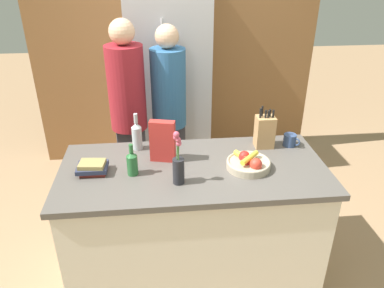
{
  "coord_description": "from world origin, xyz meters",
  "views": [
    {
      "loc": [
        -0.22,
        -2.08,
        2.14
      ],
      "look_at": [
        0.0,
        0.1,
        1.0
      ],
      "focal_mm": 35.0,
      "sensor_mm": 36.0,
      "label": 1
    }
  ],
  "objects_px": {
    "fruit_bowl": "(248,163)",
    "coffee_mug": "(290,140)",
    "knife_block": "(265,131)",
    "flower_vase": "(178,165)",
    "refrigerator": "(169,81)",
    "book_stack": "(93,168)",
    "person_at_sink": "(128,110)",
    "cereal_box": "(163,141)",
    "bottle_oil": "(132,163)",
    "person_in_blue": "(169,109)",
    "bottle_vinegar": "(137,135)"
  },
  "relations": [
    {
      "from": "refrigerator",
      "to": "flower_vase",
      "type": "bearing_deg",
      "value": -90.7
    },
    {
      "from": "refrigerator",
      "to": "bottle_oil",
      "type": "height_order",
      "value": "refrigerator"
    },
    {
      "from": "person_at_sink",
      "to": "book_stack",
      "type": "bearing_deg",
      "value": -111.68
    },
    {
      "from": "coffee_mug",
      "to": "person_in_blue",
      "type": "height_order",
      "value": "person_in_blue"
    },
    {
      "from": "bottle_oil",
      "to": "person_at_sink",
      "type": "bearing_deg",
      "value": 94.41
    },
    {
      "from": "refrigerator",
      "to": "book_stack",
      "type": "xyz_separation_m",
      "value": [
        -0.55,
        -1.49,
        -0.07
      ]
    },
    {
      "from": "cereal_box",
      "to": "coffee_mug",
      "type": "xyz_separation_m",
      "value": [
        0.92,
        0.12,
        -0.1
      ]
    },
    {
      "from": "fruit_bowl",
      "to": "coffee_mug",
      "type": "bearing_deg",
      "value": 36.89
    },
    {
      "from": "bottle_vinegar",
      "to": "book_stack",
      "type": "bearing_deg",
      "value": -132.28
    },
    {
      "from": "knife_block",
      "to": "person_in_blue",
      "type": "relative_size",
      "value": 0.19
    },
    {
      "from": "refrigerator",
      "to": "knife_block",
      "type": "bearing_deg",
      "value": -63.38
    },
    {
      "from": "cereal_box",
      "to": "bottle_oil",
      "type": "relative_size",
      "value": 1.35
    },
    {
      "from": "flower_vase",
      "to": "person_in_blue",
      "type": "bearing_deg",
      "value": 90.42
    },
    {
      "from": "fruit_bowl",
      "to": "cereal_box",
      "type": "bearing_deg",
      "value": 163.6
    },
    {
      "from": "refrigerator",
      "to": "bottle_oil",
      "type": "xyz_separation_m",
      "value": [
        -0.3,
        -1.53,
        -0.03
      ]
    },
    {
      "from": "fruit_bowl",
      "to": "person_at_sink",
      "type": "xyz_separation_m",
      "value": [
        -0.81,
        0.86,
        0.05
      ]
    },
    {
      "from": "bottle_vinegar",
      "to": "fruit_bowl",
      "type": "bearing_deg",
      "value": -25.28
    },
    {
      "from": "book_stack",
      "to": "fruit_bowl",
      "type": "bearing_deg",
      "value": -2.28
    },
    {
      "from": "refrigerator",
      "to": "person_in_blue",
      "type": "bearing_deg",
      "value": -92.75
    },
    {
      "from": "refrigerator",
      "to": "fruit_bowl",
      "type": "xyz_separation_m",
      "value": [
        0.44,
        -1.53,
        -0.08
      ]
    },
    {
      "from": "fruit_bowl",
      "to": "coffee_mug",
      "type": "relative_size",
      "value": 2.63
    },
    {
      "from": "knife_block",
      "to": "bottle_vinegar",
      "type": "height_order",
      "value": "knife_block"
    },
    {
      "from": "book_stack",
      "to": "bottle_vinegar",
      "type": "bearing_deg",
      "value": 47.72
    },
    {
      "from": "flower_vase",
      "to": "fruit_bowl",
      "type": "bearing_deg",
      "value": 15.35
    },
    {
      "from": "knife_block",
      "to": "flower_vase",
      "type": "bearing_deg",
      "value": -147.13
    },
    {
      "from": "flower_vase",
      "to": "book_stack",
      "type": "bearing_deg",
      "value": 162.7
    },
    {
      "from": "person_in_blue",
      "to": "knife_block",
      "type": "bearing_deg",
      "value": -72.64
    },
    {
      "from": "bottle_oil",
      "to": "person_in_blue",
      "type": "xyz_separation_m",
      "value": [
        0.27,
        0.94,
        -0.03
      ]
    },
    {
      "from": "refrigerator",
      "to": "knife_block",
      "type": "xyz_separation_m",
      "value": [
        0.62,
        -1.24,
        0.01
      ]
    },
    {
      "from": "fruit_bowl",
      "to": "cereal_box",
      "type": "distance_m",
      "value": 0.58
    },
    {
      "from": "refrigerator",
      "to": "flower_vase",
      "type": "height_order",
      "value": "refrigerator"
    },
    {
      "from": "knife_block",
      "to": "person_at_sink",
      "type": "distance_m",
      "value": 1.14
    },
    {
      "from": "fruit_bowl",
      "to": "person_at_sink",
      "type": "bearing_deg",
      "value": 133.34
    },
    {
      "from": "cereal_box",
      "to": "book_stack",
      "type": "relative_size",
      "value": 1.49
    },
    {
      "from": "book_stack",
      "to": "person_in_blue",
      "type": "distance_m",
      "value": 1.05
    },
    {
      "from": "bottle_oil",
      "to": "coffee_mug",
      "type": "bearing_deg",
      "value": 14.07
    },
    {
      "from": "knife_block",
      "to": "refrigerator",
      "type": "bearing_deg",
      "value": 116.62
    },
    {
      "from": "refrigerator",
      "to": "person_at_sink",
      "type": "height_order",
      "value": "refrigerator"
    },
    {
      "from": "refrigerator",
      "to": "book_stack",
      "type": "bearing_deg",
      "value": -110.41
    },
    {
      "from": "book_stack",
      "to": "person_at_sink",
      "type": "distance_m",
      "value": 0.84
    },
    {
      "from": "knife_block",
      "to": "cereal_box",
      "type": "bearing_deg",
      "value": -170.03
    },
    {
      "from": "book_stack",
      "to": "bottle_vinegar",
      "type": "relative_size",
      "value": 0.71
    },
    {
      "from": "flower_vase",
      "to": "person_at_sink",
      "type": "xyz_separation_m",
      "value": [
        -0.35,
        0.98,
        -0.03
      ]
    },
    {
      "from": "knife_block",
      "to": "bottle_vinegar",
      "type": "xyz_separation_m",
      "value": [
        -0.9,
        0.05,
        -0.01
      ]
    },
    {
      "from": "person_at_sink",
      "to": "person_in_blue",
      "type": "distance_m",
      "value": 0.35
    },
    {
      "from": "coffee_mug",
      "to": "bottle_oil",
      "type": "relative_size",
      "value": 0.51
    },
    {
      "from": "refrigerator",
      "to": "bottle_vinegar",
      "type": "relative_size",
      "value": 7.37
    },
    {
      "from": "fruit_bowl",
      "to": "bottle_oil",
      "type": "relative_size",
      "value": 1.35
    },
    {
      "from": "person_at_sink",
      "to": "person_in_blue",
      "type": "xyz_separation_m",
      "value": [
        0.34,
        0.09,
        -0.04
      ]
    },
    {
      "from": "bottle_vinegar",
      "to": "knife_block",
      "type": "bearing_deg",
      "value": -3.33
    }
  ]
}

